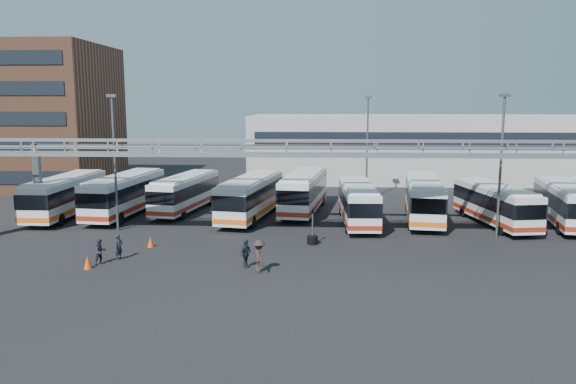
{
  "coord_description": "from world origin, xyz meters",
  "views": [
    {
      "loc": [
        -1.09,
        -32.95,
        9.63
      ],
      "look_at": [
        -2.96,
        6.0,
        3.37
      ],
      "focal_mm": 35.0,
      "sensor_mm": 36.0,
      "label": 1
    }
  ],
  "objects_px": {
    "bus_5": "(358,202)",
    "cone_left": "(88,262)",
    "bus_4": "(304,191)",
    "pedestrian_b": "(100,252)",
    "bus_0": "(66,194)",
    "tire_stack": "(312,239)",
    "bus_6": "(424,197)",
    "bus_1": "(125,193)",
    "pedestrian_a": "(119,247)",
    "bus_8": "(565,202)",
    "pedestrian_d": "(246,253)",
    "bus_2": "(186,192)",
    "light_pole_back": "(367,143)",
    "light_pole_left": "(114,155)",
    "light_pole_mid": "(501,158)",
    "cone_right": "(151,242)",
    "bus_3": "(251,196)",
    "bus_7": "(495,203)",
    "pedestrian_c": "(259,256)"
  },
  "relations": [
    {
      "from": "bus_0",
      "to": "cone_left",
      "type": "height_order",
      "value": "bus_0"
    },
    {
      "from": "bus_5",
      "to": "cone_left",
      "type": "bearing_deg",
      "value": -143.03
    },
    {
      "from": "bus_2",
      "to": "bus_6",
      "type": "height_order",
      "value": "bus_6"
    },
    {
      "from": "bus_1",
      "to": "pedestrian_a",
      "type": "xyz_separation_m",
      "value": [
        4.16,
        -13.53,
        -1.14
      ]
    },
    {
      "from": "light_pole_back",
      "to": "bus_0",
      "type": "bearing_deg",
      "value": -160.79
    },
    {
      "from": "bus_4",
      "to": "bus_5",
      "type": "distance_m",
      "value": 6.35
    },
    {
      "from": "bus_3",
      "to": "cone_right",
      "type": "relative_size",
      "value": 16.73
    },
    {
      "from": "bus_7",
      "to": "pedestrian_a",
      "type": "xyz_separation_m",
      "value": [
        -26.27,
        -11.18,
        -0.97
      ]
    },
    {
      "from": "pedestrian_c",
      "to": "tire_stack",
      "type": "bearing_deg",
      "value": -44.34
    },
    {
      "from": "bus_6",
      "to": "pedestrian_b",
      "type": "relative_size",
      "value": 7.47
    },
    {
      "from": "bus_5",
      "to": "pedestrian_a",
      "type": "xyz_separation_m",
      "value": [
        -15.51,
        -11.19,
        -0.98
      ]
    },
    {
      "from": "bus_2",
      "to": "tire_stack",
      "type": "height_order",
      "value": "bus_2"
    },
    {
      "from": "light_pole_mid",
      "to": "pedestrian_d",
      "type": "bearing_deg",
      "value": -154.39
    },
    {
      "from": "bus_3",
      "to": "bus_8",
      "type": "height_order",
      "value": "bus_3"
    },
    {
      "from": "bus_6",
      "to": "cone_left",
      "type": "distance_m",
      "value": 26.59
    },
    {
      "from": "bus_0",
      "to": "bus_7",
      "type": "xyz_separation_m",
      "value": [
        35.28,
        -1.64,
        -0.13
      ]
    },
    {
      "from": "bus_6",
      "to": "bus_8",
      "type": "bearing_deg",
      "value": 0.67
    },
    {
      "from": "bus_0",
      "to": "tire_stack",
      "type": "height_order",
      "value": "bus_0"
    },
    {
      "from": "pedestrian_c",
      "to": "light_pole_back",
      "type": "bearing_deg",
      "value": -38.77
    },
    {
      "from": "bus_4",
      "to": "bus_8",
      "type": "xyz_separation_m",
      "value": [
        20.64,
        -4.39,
        -0.1
      ]
    },
    {
      "from": "light_pole_left",
      "to": "cone_left",
      "type": "bearing_deg",
      "value": -80.3
    },
    {
      "from": "pedestrian_d",
      "to": "bus_2",
      "type": "bearing_deg",
      "value": 49.82
    },
    {
      "from": "bus_8",
      "to": "tire_stack",
      "type": "distance_m",
      "value": 21.04
    },
    {
      "from": "bus_0",
      "to": "bus_2",
      "type": "distance_m",
      "value": 9.99
    },
    {
      "from": "tire_stack",
      "to": "bus_4",
      "type": "bearing_deg",
      "value": 94.17
    },
    {
      "from": "pedestrian_d",
      "to": "tire_stack",
      "type": "bearing_deg",
      "value": -8.33
    },
    {
      "from": "bus_3",
      "to": "bus_8",
      "type": "relative_size",
      "value": 1.05
    },
    {
      "from": "bus_5",
      "to": "pedestrian_a",
      "type": "relative_size",
      "value": 6.62
    },
    {
      "from": "cone_right",
      "to": "bus_8",
      "type": "bearing_deg",
      "value": 14.98
    },
    {
      "from": "pedestrian_b",
      "to": "pedestrian_d",
      "type": "xyz_separation_m",
      "value": [
        8.78,
        -0.25,
        0.07
      ]
    },
    {
      "from": "light_pole_mid",
      "to": "cone_right",
      "type": "relative_size",
      "value": 14.45
    },
    {
      "from": "bus_4",
      "to": "cone_left",
      "type": "xyz_separation_m",
      "value": [
        -12.27,
        -17.72,
        -1.56
      ]
    },
    {
      "from": "bus_5",
      "to": "pedestrian_b",
      "type": "height_order",
      "value": "bus_5"
    },
    {
      "from": "bus_0",
      "to": "bus_3",
      "type": "distance_m",
      "value": 15.77
    },
    {
      "from": "bus_4",
      "to": "pedestrian_b",
      "type": "relative_size",
      "value": 7.51
    },
    {
      "from": "light_pole_mid",
      "to": "pedestrian_d",
      "type": "relative_size",
      "value": 6.0
    },
    {
      "from": "light_pole_left",
      "to": "bus_0",
      "type": "distance_m",
      "value": 8.73
    },
    {
      "from": "tire_stack",
      "to": "bus_6",
      "type": "bearing_deg",
      "value": 42.23
    },
    {
      "from": "bus_4",
      "to": "pedestrian_b",
      "type": "bearing_deg",
      "value": -117.32
    },
    {
      "from": "bus_5",
      "to": "bus_0",
      "type": "bearing_deg",
      "value": 174.94
    },
    {
      "from": "light_pole_mid",
      "to": "bus_4",
      "type": "height_order",
      "value": "light_pole_mid"
    },
    {
      "from": "bus_2",
      "to": "tire_stack",
      "type": "bearing_deg",
      "value": -34.77
    },
    {
      "from": "pedestrian_b",
      "to": "tire_stack",
      "type": "relative_size",
      "value": 0.74
    },
    {
      "from": "light_pole_left",
      "to": "bus_7",
      "type": "relative_size",
      "value": 0.94
    },
    {
      "from": "bus_5",
      "to": "tire_stack",
      "type": "relative_size",
      "value": 5.03
    },
    {
      "from": "bus_1",
      "to": "tire_stack",
      "type": "distance_m",
      "value": 18.55
    },
    {
      "from": "bus_5",
      "to": "cone_right",
      "type": "bearing_deg",
      "value": -152.2
    },
    {
      "from": "light_pole_mid",
      "to": "bus_2",
      "type": "xyz_separation_m",
      "value": [
        -24.52,
        8.61,
        -3.94
      ]
    },
    {
      "from": "bus_4",
      "to": "pedestrian_d",
      "type": "height_order",
      "value": "bus_4"
    },
    {
      "from": "bus_1",
      "to": "bus_3",
      "type": "bearing_deg",
      "value": 2.53
    }
  ]
}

